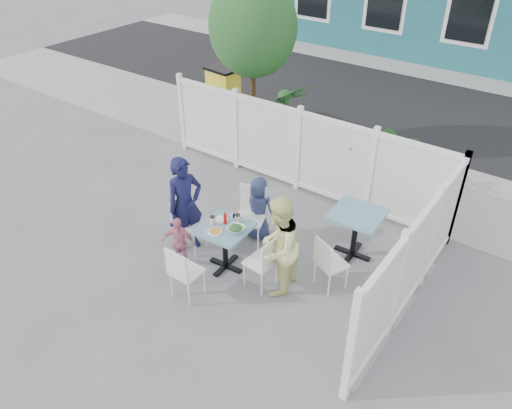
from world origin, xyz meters
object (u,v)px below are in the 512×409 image
Objects in this scene: chair_back at (251,211)px; man at (185,205)px; chair_right at (265,259)px; boy at (259,208)px; chair_near at (182,270)px; woman at (278,247)px; utility_cabinet at (224,96)px; toddler at (179,242)px; chair_left at (185,219)px; main_table at (225,236)px; spare_table at (356,223)px.

chair_back is 1.06m from man.
chair_back reaches higher than chair_right.
chair_right is at bearing 118.63° from boy.
chair_near is 0.57× the size of woman.
man is (-0.73, -0.74, 0.23)m from chair_back.
man is at bearing 38.53° from boy.
utility_cabinet reaches higher than toddler.
main_table is at bearing 76.39° from chair_left.
toddler is (-0.59, -0.38, -0.14)m from main_table.
man is at bearing 145.83° from chair_left.
woman reaches higher than toddler.
utility_cabinet is at bearing 129.11° from main_table.
chair_back is at bearing 42.22° from toddler.
boy is (-1.50, -0.47, -0.07)m from spare_table.
main_table is at bearing 87.38° from chair_near.
utility_cabinet is 5.99m from woman.
chair_left is 0.94× the size of chair_back.
chair_left is (2.60, -4.18, -0.10)m from utility_cabinet.
man is (0.01, 0.02, 0.27)m from chair_left.
main_table is 0.72m from toddler.
boy is at bearing 92.99° from main_table.
man reaches higher than chair_near.
chair_left is 1.05m from chair_back.
chair_back is at bearing -24.78° from man.
chair_left is at bearing 131.97° from chair_near.
utility_cabinet is 1.39× the size of chair_left.
boy reaches higher than chair_right.
chair_right is 0.55× the size of man.
main_table is at bearing -44.48° from utility_cabinet.
man is 1.04× the size of woman.
woman reaches higher than spare_table.
chair_right is 0.32m from woman.
main_table is 0.47× the size of man.
boy is (-0.05, 0.94, -0.03)m from main_table.
toddler is (-0.53, 0.48, -0.07)m from chair_near.
man reaches higher than chair_left.
main_table is 0.82× the size of chair_left.
chair_near is (-0.80, -0.84, -0.01)m from chair_right.
chair_back is at bearing 124.19° from chair_left.
boy is at bearing -162.46° from spare_table.
chair_near is 1.21m from man.
chair_left reaches higher than chair_right.
main_table is at bearing -73.56° from man.
utility_cabinet is at bearing 150.15° from spare_table.
toddler reaches higher than spare_table.
chair_back reaches higher than toddler.
spare_table is 0.52× the size of woman.
man reaches higher than chair_back.
chair_right is 1.23m from boy.
woman is 1.39× the size of boy.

